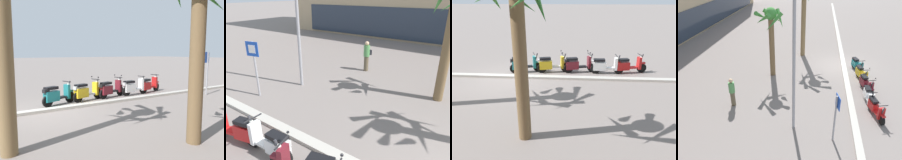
{
  "view_description": "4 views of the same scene",
  "coord_description": "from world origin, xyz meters",
  "views": [
    {
      "loc": [
        2.74,
        8.86,
        2.37
      ],
      "look_at": [
        -2.4,
        0.88,
        1.23
      ],
      "focal_mm": 36.83,
      "sensor_mm": 36.0,
      "label": 1
    },
    {
      "loc": [
        -0.87,
        -3.97,
        4.2
      ],
      "look_at": [
        -5.4,
        2.33,
        1.06
      ],
      "focal_mm": 34.66,
      "sensor_mm": 36.0,
      "label": 2
    },
    {
      "loc": [
        -3.86,
        11.04,
        4.07
      ],
      "look_at": [
        -3.2,
        2.5,
        0.92
      ],
      "focal_mm": 37.19,
      "sensor_mm": 36.0,
      "label": 3
    },
    {
      "loc": [
        -17.06,
        1.89,
        7.46
      ],
      "look_at": [
        -5.31,
        3.45,
        1.25
      ],
      "focal_mm": 36.55,
      "sensor_mm": 36.0,
      "label": 4
    }
  ],
  "objects": [
    {
      "name": "crossing_sign",
      "position": [
        -8.67,
        0.97,
        1.5
      ],
      "size": [
        0.59,
        0.18,
        2.4
      ],
      "color": "#939399",
      "rests_on": "ground"
    },
    {
      "name": "scooter_teal_far_back",
      "position": [
        -0.67,
        -1.06,
        0.46
      ],
      "size": [
        1.73,
        0.82,
        1.04
      ],
      "color": "black",
      "rests_on": "ground"
    },
    {
      "name": "ground_plane",
      "position": [
        0.0,
        0.0,
        0.0
      ],
      "size": [
        200.0,
        200.0,
        0.0
      ],
      "primitive_type": "plane",
      "color": "slate"
    },
    {
      "name": "pedestrian_strolling_near_curb",
      "position": [
        -6.48,
        6.61,
        0.91
      ],
      "size": [
        0.43,
        0.42,
        1.71
      ],
      "color": "brown",
      "rests_on": "ground"
    },
    {
      "name": "scooter_white_gap_after_mid",
      "position": [
        -5.13,
        -1.17,
        0.45
      ],
      "size": [
        1.8,
        0.56,
        1.04
      ],
      "color": "black",
      "rests_on": "ground"
    },
    {
      "name": "scooter_maroon_mid_centre",
      "position": [
        -3.66,
        -1.26,
        0.46
      ],
      "size": [
        1.83,
        0.77,
        1.17
      ],
      "color": "black",
      "rests_on": "ground"
    },
    {
      "name": "palm_tree_by_mall_entrance",
      "position": [
        -2.22,
        5.14,
        3.54
      ],
      "size": [
        2.06,
        2.08,
        4.82
      ],
      "color": "brown",
      "rests_on": "ground"
    },
    {
      "name": "scooter_yellow_mid_front",
      "position": [
        -2.19,
        -1.16,
        0.46
      ],
      "size": [
        1.81,
        0.75,
        1.17
      ],
      "color": "black",
      "rests_on": "ground"
    },
    {
      "name": "street_lamp",
      "position": [
        -8.0,
        2.92,
        4.24
      ],
      "size": [
        0.36,
        0.36,
        7.0
      ],
      "color": "#939399",
      "rests_on": "ground"
    },
    {
      "name": "scooter_red_tail_end",
      "position": [
        -6.42,
        -1.33,
        0.45
      ],
      "size": [
        1.81,
        0.73,
        1.04
      ],
      "color": "black",
      "rests_on": "ground"
    },
    {
      "name": "palm_tree_mid_walkway",
      "position": [
        1.97,
        3.29,
        4.65
      ],
      "size": [
        2.41,
        2.42,
        6.28
      ],
      "color": "olive",
      "rests_on": "ground"
    },
    {
      "name": "curb_strip",
      "position": [
        0.0,
        -0.17,
        0.06
      ],
      "size": [
        60.0,
        0.36,
        0.12
      ],
      "primitive_type": "cube",
      "color": "#ADA89E",
      "rests_on": "ground"
    }
  ]
}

